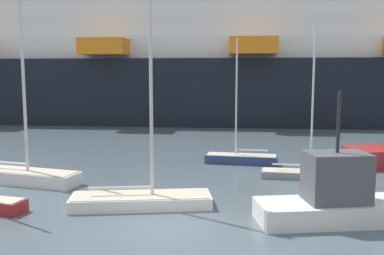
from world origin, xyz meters
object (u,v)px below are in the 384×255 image
sailboat_2 (304,172)px  sailboat_4 (241,157)px  sailboat_5 (20,173)px  cruise_ship (186,66)px  fishing_boat_0 (341,198)px  sailboat_3 (141,197)px

sailboat_2 → sailboat_4: 4.88m
sailboat_2 → sailboat_5: size_ratio=0.79×
sailboat_2 → cruise_ship: bearing=112.3°
sailboat_4 → sailboat_5: sailboat_5 is taller
sailboat_2 → fishing_boat_0: bearing=-82.9°
cruise_ship → sailboat_5: bearing=-98.4°
sailboat_3 → fishing_boat_0: (7.85, -1.32, 0.50)m
sailboat_4 → fishing_boat_0: size_ratio=1.14×
sailboat_2 → fishing_boat_0: size_ratio=1.18×
cruise_ship → sailboat_3: bearing=-86.4°
sailboat_4 → sailboat_3: bearing=71.4°
sailboat_2 → sailboat_5: bearing=-166.0°
sailboat_2 → sailboat_5: 14.86m
sailboat_3 → sailboat_5: 7.85m
cruise_ship → sailboat_2: bearing=-72.1°
sailboat_5 → fishing_boat_0: bearing=-4.3°
sailboat_3 → cruise_ship: size_ratio=0.07×
cruise_ship → fishing_boat_0: bearing=-74.8°
cruise_ship → sailboat_4: bearing=-76.3°
sailboat_3 → sailboat_4: sailboat_3 is taller
sailboat_2 → sailboat_3: bearing=-137.9°
fishing_boat_0 → sailboat_3: bearing=-19.4°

